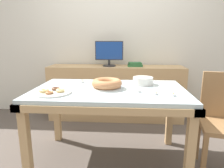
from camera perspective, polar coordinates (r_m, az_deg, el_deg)
ground_plane at (r=2.25m, az=-0.69°, el=-20.81°), size 12.00×12.00×0.00m
wall_back at (r=3.34m, az=1.40°, el=13.68°), size 8.00×0.10×2.60m
dining_table at (r=1.96m, az=-0.74°, el=-4.12°), size 1.49×0.90×0.77m
chair at (r=2.16m, az=29.41°, el=-8.52°), size 0.49×0.49×0.94m
sideboard at (r=3.15m, az=1.05°, el=-2.45°), size 2.06×0.44×0.84m
computer_monitor at (r=3.06m, az=-0.83°, el=8.65°), size 0.42×0.20×0.38m
book_stack at (r=3.07m, az=6.58°, el=5.57°), size 0.23×0.17×0.06m
cake_chocolate_round at (r=1.93m, az=-1.48°, el=0.06°), size 0.29×0.29×0.09m
pastry_platter at (r=1.84m, az=-16.58°, el=-2.19°), size 0.32×0.32×0.04m
plate_stack at (r=2.12m, az=8.83°, el=0.90°), size 0.21×0.21×0.08m
tealight_right_edge at (r=2.23m, az=-8.49°, el=0.69°), size 0.04×0.04×0.04m
tealight_centre at (r=1.82m, az=7.73°, el=-2.01°), size 0.04×0.04×0.04m
tealight_left_edge at (r=1.76m, az=17.17°, el=-3.02°), size 0.04×0.04×0.04m
tealight_near_cakes at (r=1.76m, az=12.46°, el=-2.68°), size 0.04×0.04×0.04m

